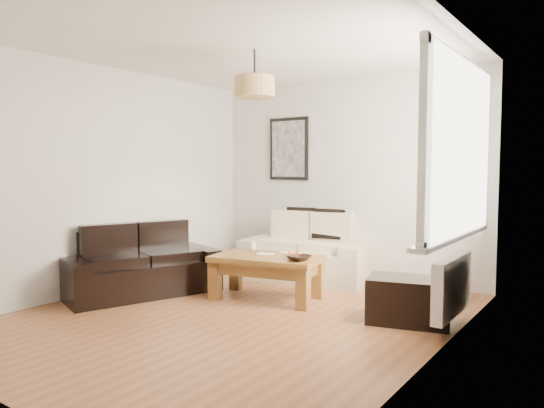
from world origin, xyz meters
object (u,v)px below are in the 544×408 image
Objects in this scene: loveseat_cream at (307,248)px; sofa_leather at (141,262)px; coffee_table at (267,277)px; ottoman at (409,300)px.

loveseat_cream is 0.96× the size of sofa_leather.
coffee_table is (1.31, 0.63, -0.12)m from sofa_leather.
ottoman is at bearing -39.65° from loveseat_cream.
coffee_table is at bearing -177.58° from ottoman.
coffee_table is at bearing -90.31° from loveseat_cream.
ottoman is at bearing -56.73° from sofa_leather.
loveseat_cream is 1.38× the size of coffee_table.
loveseat_cream reaches higher than coffee_table.
loveseat_cream is 2.03m from ottoman.
sofa_leather is at bearing -154.48° from coffee_table.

